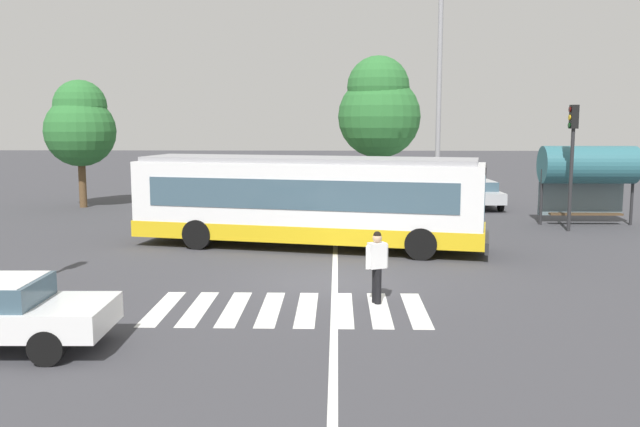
% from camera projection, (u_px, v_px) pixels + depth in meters
% --- Properties ---
extents(ground_plane, '(160.00, 160.00, 0.00)m').
position_uv_depth(ground_plane, '(328.00, 282.00, 18.20)').
color(ground_plane, '#3D3D42').
extents(city_transit_bus, '(12.12, 5.03, 3.06)m').
position_uv_depth(city_transit_bus, '(308.00, 201.00, 22.95)').
color(city_transit_bus, black).
rests_on(city_transit_bus, ground_plane).
extents(pedestrian_crossing_street, '(0.54, 0.40, 1.72)m').
position_uv_depth(pedestrian_crossing_street, '(377.00, 263.00, 15.96)').
color(pedestrian_crossing_street, black).
rests_on(pedestrian_crossing_street, ground_plane).
extents(parked_car_black, '(2.14, 4.62, 1.35)m').
position_uv_depth(parked_car_black, '(254.00, 193.00, 33.45)').
color(parked_car_black, black).
rests_on(parked_car_black, ground_plane).
extents(parked_car_champagne, '(2.18, 4.63, 1.35)m').
position_uv_depth(parked_car_champagne, '(313.00, 192.00, 33.94)').
color(parked_car_champagne, black).
rests_on(parked_car_champagne, ground_plane).
extents(parked_car_charcoal, '(2.07, 4.60, 1.35)m').
position_uv_depth(parked_car_charcoal, '(365.00, 192.00, 33.85)').
color(parked_car_charcoal, black).
rests_on(parked_car_charcoal, ground_plane).
extents(parked_car_white, '(1.97, 4.55, 1.35)m').
position_uv_depth(parked_car_white, '(425.00, 193.00, 33.46)').
color(parked_car_white, black).
rests_on(parked_car_white, ground_plane).
extents(parked_car_silver, '(2.00, 4.56, 1.35)m').
position_uv_depth(parked_car_silver, '(476.00, 192.00, 33.67)').
color(parked_car_silver, black).
rests_on(parked_car_silver, ground_plane).
extents(traffic_light_far_corner, '(0.33, 0.32, 4.87)m').
position_uv_depth(traffic_light_far_corner, '(572.00, 147.00, 26.14)').
color(traffic_light_far_corner, '#28282B').
rests_on(traffic_light_far_corner, ground_plane).
extents(bus_stop_shelter, '(3.81, 1.54, 3.25)m').
position_uv_depth(bus_stop_shelter, '(588.00, 166.00, 27.86)').
color(bus_stop_shelter, '#28282B').
rests_on(bus_stop_shelter, ground_plane).
extents(twin_arm_street_lamp, '(4.31, 0.32, 10.42)m').
position_uv_depth(twin_arm_street_lamp, '(439.00, 71.00, 27.72)').
color(twin_arm_street_lamp, '#939399').
rests_on(twin_arm_street_lamp, ground_plane).
extents(background_tree_left, '(3.44, 3.44, 6.25)m').
position_uv_depth(background_tree_left, '(80.00, 124.00, 33.36)').
color(background_tree_left, brown).
rests_on(background_tree_left, ground_plane).
extents(background_tree_right, '(4.26, 4.26, 7.56)m').
position_uv_depth(background_tree_right, '(379.00, 108.00, 35.06)').
color(background_tree_right, brown).
rests_on(background_tree_right, ground_plane).
extents(crosswalk_painted_stripes, '(6.26, 2.96, 0.01)m').
position_uv_depth(crosswalk_painted_stripes, '(289.00, 309.00, 15.58)').
color(crosswalk_painted_stripes, silver).
rests_on(crosswalk_painted_stripes, ground_plane).
extents(lane_center_line, '(0.16, 24.00, 0.01)m').
position_uv_depth(lane_center_line, '(335.00, 266.00, 20.17)').
color(lane_center_line, silver).
rests_on(lane_center_line, ground_plane).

